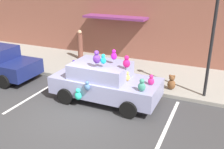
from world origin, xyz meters
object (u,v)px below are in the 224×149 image
(teddy_bear_on_sidewalk, at_px, (172,83))
(pedestrian_near_shopfront, at_px, (80,45))
(plush_covered_car, at_px, (105,82))
(street_lamp_post, at_px, (213,33))

(teddy_bear_on_sidewalk, relative_size, pedestrian_near_shopfront, 0.39)
(plush_covered_car, height_order, teddy_bear_on_sidewalk, plush_covered_car)
(teddy_bear_on_sidewalk, bearing_deg, pedestrian_near_shopfront, 159.65)
(street_lamp_post, relative_size, pedestrian_near_shopfront, 2.51)
(pedestrian_near_shopfront, bearing_deg, plush_covered_car, -48.78)
(teddy_bear_on_sidewalk, distance_m, street_lamp_post, 2.66)
(plush_covered_car, distance_m, pedestrian_near_shopfront, 5.26)
(teddy_bear_on_sidewalk, bearing_deg, street_lamp_post, -3.13)
(plush_covered_car, relative_size, pedestrian_near_shopfront, 2.49)
(street_lamp_post, distance_m, pedestrian_near_shopfront, 7.65)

